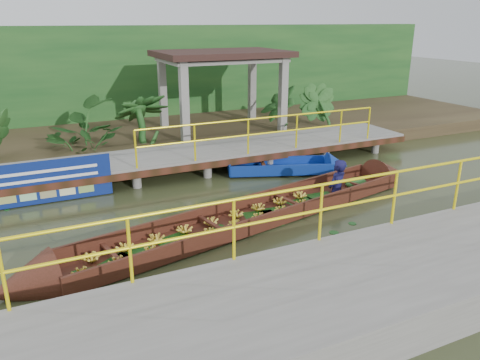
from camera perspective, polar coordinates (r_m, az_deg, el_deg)
name	(u,v)px	position (r m, az deg, el deg)	size (l,w,h in m)	color
ground	(210,218)	(10.54, -3.66, -4.63)	(80.00, 80.00, 0.00)	#2D3319
land_strip	(133,136)	(17.33, -12.95, 5.20)	(30.00, 8.00, 0.45)	#302418
far_dock	(166,158)	(13.45, -9.06, 2.61)	(16.00, 2.06, 1.66)	slate
near_dock	(371,288)	(7.66, 15.70, -12.53)	(18.00, 2.40, 1.73)	slate
pavilion	(221,62)	(16.68, -2.28, 14.17)	(4.40, 3.00, 3.00)	slate
foliage_backdrop	(115,79)	(19.45, -15.03, 11.82)	(30.00, 0.80, 4.00)	#154419
vendor_boat	(262,210)	(10.38, 2.70, -3.66)	(10.62, 3.22, 2.15)	#381B0F
moored_blue_boat	(309,167)	(13.73, 8.40, 1.55)	(3.58, 2.04, 0.83)	navy
blue_banner	(39,183)	(12.05, -23.32, -0.29)	(3.36, 0.04, 1.05)	navy
tropical_plants	(138,120)	(14.96, -12.30, 7.13)	(14.28, 1.28, 1.60)	#154419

